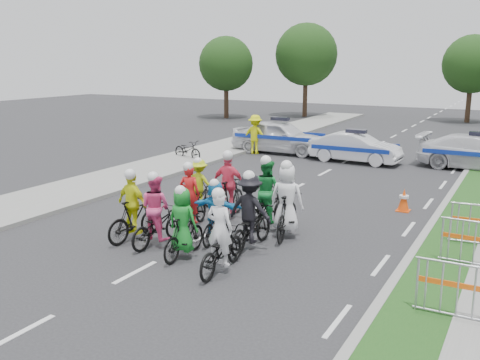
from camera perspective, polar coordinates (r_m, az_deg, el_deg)
The scene contains 25 objects.
ground at distance 12.06m, azimuth -11.11°, elevation -9.66°, with size 90.00×90.00×0.00m, color #28282B.
curb_right at distance 14.37m, azimuth 18.73°, elevation -6.15°, with size 0.20×60.00×0.12m, color gray.
grass_strip at distance 14.28m, azimuth 21.50°, elevation -6.50°, with size 1.20×60.00×0.11m, color #174315.
sidewalk_left at distance 19.78m, azimuth -16.39°, elevation -0.86°, with size 3.00×60.00×0.13m, color gray.
rider_0 at distance 11.66m, azimuth -2.06°, elevation -6.87°, with size 0.75×1.91×1.92m.
rider_1 at distance 12.53m, azimuth -6.07°, elevation -5.27°, with size 0.75×1.68×1.76m.
rider_2 at distance 13.45m, azimuth -8.89°, elevation -4.02°, with size 0.83×1.90×1.90m.
rider_3 at distance 13.89m, azimuth -11.27°, elevation -3.47°, with size 0.99×1.84×1.89m.
rider_4 at distance 13.02m, azimuth 1.10°, elevation -4.15°, with size 1.11×1.95×1.98m.
rider_5 at distance 13.49m, azimuth -2.56°, elevation -3.78°, with size 1.36×1.62×1.67m.
rider_6 at distance 14.66m, azimuth -5.28°, elevation -2.83°, with size 0.92×1.92×1.88m.
rider_7 at distance 13.91m, azimuth 5.03°, elevation -2.95°, with size 0.94×2.02×2.06m.
rider_8 at distance 14.70m, azimuth 2.86°, elevation -2.24°, with size 1.07×2.08×2.03m.
rider_9 at distance 15.47m, azimuth -1.15°, elevation -1.36°, with size 1.05×1.97×2.03m.
rider_10 at distance 16.23m, azimuth -4.31°, elevation -1.12°, with size 1.00×1.72×1.70m.
police_car_0 at distance 26.54m, azimuth 4.27°, elevation 4.64°, with size 1.91×4.74×1.61m, color silver.
police_car_1 at distance 24.58m, azimuth 12.22°, elevation 3.39°, with size 1.41×4.03×1.33m, color silver.
police_car_2 at distance 24.53m, azimuth 24.15°, elevation 2.67°, with size 2.02×4.96×1.44m, color silver.
marshal_hiviz at distance 26.17m, azimuth 1.63°, elevation 4.88°, with size 1.23×0.71×1.91m, color #D6DC0B.
barrier_0 at distance 10.23m, azimuth 23.68°, elevation -11.33°, with size 2.00×0.50×1.12m, color #A5A8AD, non-canonical shape.
cone_0 at distance 17.08m, azimuth 17.07°, elevation -2.07°, with size 0.40×0.40×0.70m.
parked_bike at distance 24.83m, azimuth -5.61°, elevation 3.22°, with size 0.60×1.73×0.91m, color black.
tree_0 at distance 42.22m, azimuth -1.50°, elevation 12.28°, with size 4.20×4.20×6.30m.
tree_3 at distance 43.62m, azimuth 7.07°, elevation 13.13°, with size 4.90×4.90×7.35m.
tree_4 at distance 42.69m, azimuth 23.52°, elevation 11.26°, with size 4.20×4.20×6.30m.
Camera 1 is at (7.27, -8.47, 4.55)m, focal length 40.00 mm.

